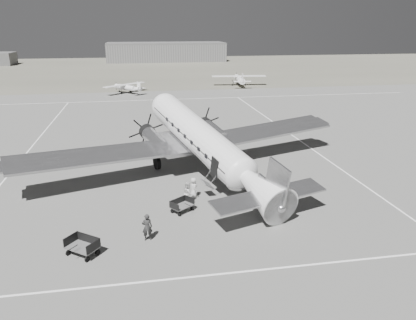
# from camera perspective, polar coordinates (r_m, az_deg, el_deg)

# --- Properties ---
(ground) EXTENTS (260.00, 260.00, 0.00)m
(ground) POSITION_cam_1_polar(r_m,az_deg,el_deg) (35.31, 0.97, -2.65)
(ground) COLOR slate
(ground) RESTS_ON ground
(taxi_line_near) EXTENTS (60.00, 0.15, 0.01)m
(taxi_line_near) POSITION_cam_1_polar(r_m,az_deg,el_deg) (23.19, 7.76, -15.03)
(taxi_line_near) COLOR white
(taxi_line_near) RESTS_ON ground
(taxi_line_right) EXTENTS (0.15, 80.00, 0.01)m
(taxi_line_right) POSITION_cam_1_polar(r_m,az_deg,el_deg) (39.26, 18.45, -1.41)
(taxi_line_right) COLOR white
(taxi_line_right) RESTS_ON ground
(taxi_line_left) EXTENTS (0.15, 60.00, 0.01)m
(taxi_line_left) POSITION_cam_1_polar(r_m,az_deg,el_deg) (45.72, -24.36, 0.64)
(taxi_line_left) COLOR white
(taxi_line_left) RESTS_ON ground
(taxi_line_horizon) EXTENTS (90.00, 0.15, 0.01)m
(taxi_line_horizon) POSITION_cam_1_polar(r_m,az_deg,el_deg) (73.70, -4.97, 8.50)
(taxi_line_horizon) COLOR white
(taxi_line_horizon) RESTS_ON ground
(grass_infield) EXTENTS (260.00, 90.00, 0.01)m
(grass_infield) POSITION_cam_1_polar(r_m,az_deg,el_deg) (128.11, -7.28, 12.68)
(grass_infield) COLOR #6A6859
(grass_infield) RESTS_ON ground
(hangar_main) EXTENTS (42.00, 14.00, 6.60)m
(hangar_main) POSITION_cam_1_polar(r_m,az_deg,el_deg) (153.03, -5.91, 14.90)
(hangar_main) COLOR slate
(hangar_main) RESTS_ON ground
(dc3_airliner) EXTENTS (37.28, 31.16, 6.07)m
(dc3_airliner) POSITION_cam_1_polar(r_m,az_deg,el_deg) (34.86, -0.57, 2.33)
(dc3_airliner) COLOR #B1B1B3
(dc3_airliner) RESTS_ON ground
(light_plane_left) EXTENTS (12.30, 12.12, 1.98)m
(light_plane_left) POSITION_cam_1_polar(r_m,az_deg,el_deg) (81.32, -11.39, 9.86)
(light_plane_left) COLOR white
(light_plane_left) RESTS_ON ground
(light_plane_right) EXTENTS (12.80, 10.78, 2.48)m
(light_plane_right) POSITION_cam_1_polar(r_m,az_deg,el_deg) (90.16, 4.40, 11.14)
(light_plane_right) COLOR white
(light_plane_right) RESTS_ON ground
(baggage_cart_near) EXTENTS (2.03, 1.94, 0.94)m
(baggage_cart_near) POSITION_cam_1_polar(r_m,az_deg,el_deg) (29.16, -3.67, -6.44)
(baggage_cart_near) COLOR #555555
(baggage_cart_near) RESTS_ON ground
(baggage_cart_far) EXTENTS (2.35, 2.25, 1.08)m
(baggage_cart_far) POSITION_cam_1_polar(r_m,az_deg,el_deg) (25.05, -17.26, -11.58)
(baggage_cart_far) COLOR #555555
(baggage_cart_far) RESTS_ON ground
(ground_crew) EXTENTS (0.67, 0.47, 1.76)m
(ground_crew) POSITION_cam_1_polar(r_m,az_deg,el_deg) (25.62, -8.56, -9.31)
(ground_crew) COLOR #282828
(ground_crew) RESTS_ON ground
(ramp_agent) EXTENTS (0.81, 0.97, 1.78)m
(ramp_agent) POSITION_cam_1_polar(r_m,az_deg,el_deg) (30.16, -2.80, -4.67)
(ramp_agent) COLOR silver
(ramp_agent) RESTS_ON ground
(passenger) EXTENTS (0.71, 0.90, 1.61)m
(passenger) POSITION_cam_1_polar(r_m,az_deg,el_deg) (31.32, -2.05, -3.92)
(passenger) COLOR beige
(passenger) RESTS_ON ground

